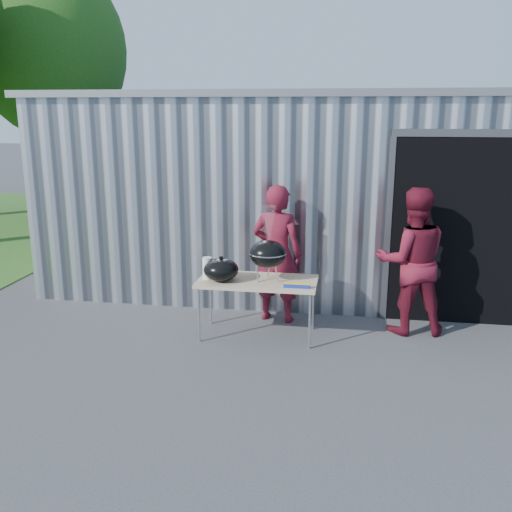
% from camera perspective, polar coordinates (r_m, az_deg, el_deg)
% --- Properties ---
extents(ground, '(80.00, 80.00, 0.00)m').
position_cam_1_polar(ground, '(6.83, -4.46, -10.16)').
color(ground, '#3D3D3F').
extents(building, '(8.20, 6.20, 3.10)m').
position_cam_1_polar(building, '(10.71, 6.02, 7.40)').
color(building, silver).
rests_on(building, ground).
extents(tree_far, '(4.03, 4.03, 6.67)m').
position_cam_1_polar(tree_far, '(17.09, -19.88, 18.70)').
color(tree_far, '#442D19').
rests_on(tree_far, ground).
extents(folding_table, '(1.50, 0.75, 0.75)m').
position_cam_1_polar(folding_table, '(7.21, 0.15, -2.71)').
color(folding_table, tan).
rests_on(folding_table, ground).
extents(kettle_grill, '(0.47, 0.47, 0.94)m').
position_cam_1_polar(kettle_grill, '(7.08, 1.18, 0.77)').
color(kettle_grill, black).
rests_on(kettle_grill, folding_table).
extents(grill_lid, '(0.44, 0.44, 0.32)m').
position_cam_1_polar(grill_lid, '(7.15, -3.51, -1.37)').
color(grill_lid, black).
rests_on(grill_lid, folding_table).
extents(paper_towels, '(0.12, 0.12, 0.28)m').
position_cam_1_polar(paper_towels, '(7.24, -4.89, -1.22)').
color(paper_towels, white).
rests_on(paper_towels, folding_table).
extents(white_tub, '(0.20, 0.15, 0.10)m').
position_cam_1_polar(white_tub, '(7.48, -3.77, -1.39)').
color(white_tub, white).
rests_on(white_tub, folding_table).
extents(foil_box, '(0.32, 0.05, 0.06)m').
position_cam_1_polar(foil_box, '(6.90, 4.10, -2.95)').
color(foil_box, '#182A9E').
rests_on(foil_box, folding_table).
extents(person_cook, '(0.76, 0.57, 1.89)m').
position_cam_1_polar(person_cook, '(7.72, 2.11, 0.22)').
color(person_cook, maroon).
rests_on(person_cook, ground).
extents(person_bystander, '(1.01, 0.84, 1.90)m').
position_cam_1_polar(person_bystander, '(7.57, 15.30, -0.51)').
color(person_bystander, maroon).
rests_on(person_bystander, ground).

